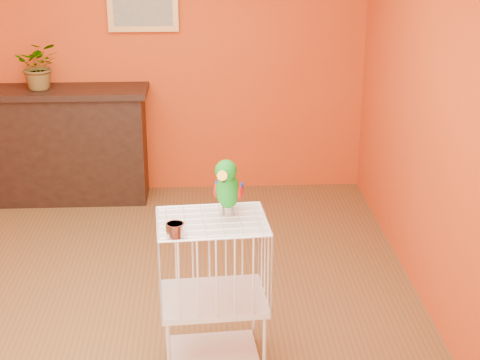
{
  "coord_description": "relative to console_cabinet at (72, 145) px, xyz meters",
  "views": [
    {
      "loc": [
        0.52,
        -4.37,
        2.58
      ],
      "look_at": [
        0.71,
        -0.6,
        1.15
      ],
      "focal_mm": 55.0,
      "sensor_mm": 36.0,
      "label": 1
    }
  ],
  "objects": [
    {
      "name": "ground",
      "position": [
        0.68,
        -2.01,
        -0.52
      ],
      "size": [
        4.5,
        4.5,
        0.0
      ],
      "primitive_type": "plane",
      "color": "brown",
      "rests_on": "ground"
    },
    {
      "name": "room_shell",
      "position": [
        0.68,
        -2.01,
        1.06
      ],
      "size": [
        4.5,
        4.5,
        4.5
      ],
      "color": "#C94512",
      "rests_on": "ground"
    },
    {
      "name": "console_cabinet",
      "position": [
        0.0,
        0.0,
        0.0
      ],
      "size": [
        1.4,
        0.5,
        1.04
      ],
      "color": "black",
      "rests_on": "ground"
    },
    {
      "name": "potted_plant",
      "position": [
        -0.22,
        0.04,
        0.68
      ],
      "size": [
        0.42,
        0.45,
        0.32
      ],
      "primitive_type": "imported",
      "rotation": [
        0.0,
        0.0,
        0.1
      ],
      "color": "#26722D",
      "rests_on": "console_cabinet"
    },
    {
      "name": "framed_picture",
      "position": [
        0.68,
        0.21,
        1.23
      ],
      "size": [
        0.62,
        0.04,
        0.5
      ],
      "color": "#C38D45",
      "rests_on": "room_shell"
    },
    {
      "name": "birdcage",
      "position": [
        1.24,
        -2.66,
        -0.04
      ],
      "size": [
        0.63,
        0.51,
        0.93
      ],
      "rotation": [
        0.0,
        0.0,
        0.07
      ],
      "color": "silver",
      "rests_on": "ground"
    },
    {
      "name": "feed_cup",
      "position": [
        1.04,
        -2.86,
        0.45
      ],
      "size": [
        0.1,
        0.1,
        0.07
      ],
      "primitive_type": "cylinder",
      "color": "silver",
      "rests_on": "birdcage"
    },
    {
      "name": "parrot",
      "position": [
        1.33,
        -2.59,
        0.58
      ],
      "size": [
        0.18,
        0.31,
        0.34
      ],
      "rotation": [
        0.0,
        0.0,
        -0.28
      ],
      "color": "#59544C",
      "rests_on": "birdcage"
    }
  ]
}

